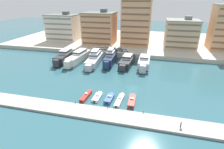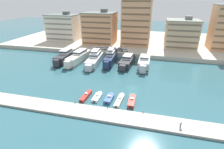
% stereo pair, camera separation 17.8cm
% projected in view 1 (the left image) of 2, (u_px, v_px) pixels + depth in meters
% --- Properties ---
extents(ground_plane, '(400.00, 400.00, 0.00)m').
position_uv_depth(ground_plane, '(133.00, 88.00, 61.18)').
color(ground_plane, '#2D5B66').
extents(quay_promenade, '(180.00, 70.00, 2.07)m').
position_uv_depth(quay_promenade, '(146.00, 41.00, 121.41)').
color(quay_promenade, beige).
rests_on(quay_promenade, ground).
extents(pier_dock, '(120.00, 5.84, 0.59)m').
position_uv_depth(pier_dock, '(124.00, 118.00, 45.70)').
color(pier_dock, '#A8A399').
rests_on(pier_dock, ground).
extents(yacht_charcoal_far_left, '(5.56, 18.81, 7.37)m').
position_uv_depth(yacht_charcoal_far_left, '(65.00, 57.00, 86.16)').
color(yacht_charcoal_far_left, '#333338').
rests_on(yacht_charcoal_far_left, ground).
extents(yacht_ivory_left, '(6.44, 21.82, 7.31)m').
position_uv_depth(yacht_ivory_left, '(79.00, 57.00, 85.17)').
color(yacht_ivory_left, silver).
rests_on(yacht_ivory_left, ground).
extents(yacht_silver_mid_left, '(6.42, 22.42, 8.01)m').
position_uv_depth(yacht_silver_mid_left, '(95.00, 59.00, 83.40)').
color(yacht_silver_mid_left, silver).
rests_on(yacht_silver_mid_left, ground).
extents(yacht_navy_center_left, '(4.41, 17.44, 8.73)m').
position_uv_depth(yacht_navy_center_left, '(110.00, 58.00, 82.84)').
color(yacht_navy_center_left, navy).
rests_on(yacht_navy_center_left, ground).
extents(yacht_charcoal_center, '(5.93, 17.70, 6.46)m').
position_uv_depth(yacht_charcoal_center, '(127.00, 61.00, 81.24)').
color(yacht_charcoal_center, '#333338').
rests_on(yacht_charcoal_center, ground).
extents(yacht_silver_center_right, '(4.82, 16.16, 6.95)m').
position_uv_depth(yacht_silver_center_right, '(144.00, 63.00, 78.56)').
color(yacht_silver_center_right, silver).
rests_on(yacht_silver_center_right, ground).
extents(motorboat_red_far_left, '(1.88, 7.50, 1.44)m').
position_uv_depth(motorboat_red_far_left, '(86.00, 96.00, 55.24)').
color(motorboat_red_far_left, red).
rests_on(motorboat_red_far_left, ground).
extents(motorboat_white_left, '(2.12, 6.29, 1.18)m').
position_uv_depth(motorboat_white_left, '(97.00, 97.00, 54.97)').
color(motorboat_white_left, white).
rests_on(motorboat_white_left, ground).
extents(motorboat_blue_mid_left, '(2.31, 6.23, 1.41)m').
position_uv_depth(motorboat_blue_mid_left, '(109.00, 98.00, 53.95)').
color(motorboat_blue_mid_left, '#33569E').
rests_on(motorboat_blue_mid_left, ground).
extents(motorboat_cream_center_left, '(2.06, 8.26, 1.13)m').
position_uv_depth(motorboat_cream_center_left, '(120.00, 100.00, 53.27)').
color(motorboat_cream_center_left, beige).
rests_on(motorboat_cream_center_left, ground).
extents(motorboat_red_center, '(2.07, 7.20, 1.48)m').
position_uv_depth(motorboat_red_center, '(132.00, 101.00, 52.49)').
color(motorboat_red_center, red).
rests_on(motorboat_red_center, ground).
extents(car_white_far_left, '(4.15, 2.03, 1.80)m').
position_uv_depth(car_white_far_left, '(97.00, 48.00, 98.16)').
color(car_white_far_left, white).
rests_on(car_white_far_left, quay_promenade).
extents(car_white_left, '(4.12, 1.97, 1.80)m').
position_uv_depth(car_white_left, '(102.00, 48.00, 98.31)').
color(car_white_left, white).
rests_on(car_white_left, quay_promenade).
extents(car_silver_mid_left, '(4.24, 2.23, 1.80)m').
position_uv_depth(car_silver_mid_left, '(108.00, 48.00, 97.55)').
color(car_silver_mid_left, '#B7BCC1').
rests_on(car_silver_mid_left, quay_promenade).
extents(car_blue_center_left, '(4.20, 2.14, 1.80)m').
position_uv_depth(car_blue_center_left, '(113.00, 49.00, 96.35)').
color(car_blue_center_left, '#28428E').
rests_on(car_blue_center_left, quay_promenade).
extents(car_grey_center, '(4.18, 2.08, 1.80)m').
position_uv_depth(car_grey_center, '(119.00, 49.00, 95.64)').
color(car_grey_center, slate).
rests_on(car_grey_center, quay_promenade).
extents(car_white_center_right, '(4.22, 2.16, 1.80)m').
position_uv_depth(car_white_center_right, '(125.00, 50.00, 94.87)').
color(car_white_center_right, white).
rests_on(car_white_center_right, quay_promenade).
extents(apartment_block_far_left, '(20.95, 13.74, 18.66)m').
position_uv_depth(apartment_block_far_left, '(63.00, 27.00, 118.88)').
color(apartment_block_far_left, silver).
rests_on(apartment_block_far_left, quay_promenade).
extents(apartment_block_left, '(19.40, 16.41, 20.79)m').
position_uv_depth(apartment_block_left, '(100.00, 28.00, 109.21)').
color(apartment_block_left, tan).
rests_on(apartment_block_left, quay_promenade).
extents(apartment_block_mid_left, '(17.07, 14.35, 29.26)m').
position_uv_depth(apartment_block_mid_left, '(136.00, 22.00, 104.45)').
color(apartment_block_mid_left, tan).
rests_on(apartment_block_mid_left, quay_promenade).
extents(apartment_block_center_left, '(18.00, 15.04, 17.70)m').
position_uv_depth(apartment_block_center_left, '(181.00, 34.00, 100.65)').
color(apartment_block_center_left, '#C6AD89').
rests_on(apartment_block_center_left, quay_promenade).
extents(pedestrian_near_edge, '(0.60, 0.40, 1.68)m').
position_uv_depth(pedestrian_near_edge, '(181.00, 124.00, 41.44)').
color(pedestrian_near_edge, '#282D3D').
rests_on(pedestrian_near_edge, pier_dock).
extents(bollard_west, '(0.20, 0.20, 0.61)m').
position_uv_depth(bollard_west, '(75.00, 103.00, 51.06)').
color(bollard_west, '#2D2D33').
rests_on(bollard_west, pier_dock).
extents(bollard_west_mid, '(0.20, 0.20, 0.61)m').
position_uv_depth(bollard_west_mid, '(108.00, 107.00, 48.94)').
color(bollard_west_mid, '#2D2D33').
rests_on(bollard_west_mid, pier_dock).
extents(bollard_east_mid, '(0.20, 0.20, 0.61)m').
position_uv_depth(bollard_east_mid, '(143.00, 112.00, 46.82)').
color(bollard_east_mid, '#2D2D33').
rests_on(bollard_east_mid, pier_dock).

